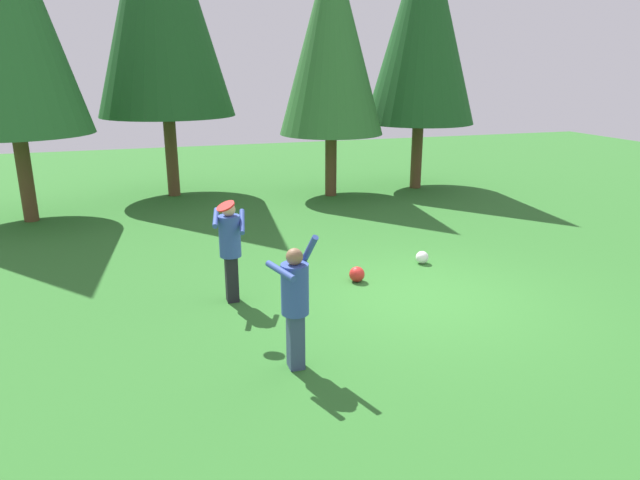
# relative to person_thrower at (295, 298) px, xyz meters

# --- Properties ---
(ground_plane) EXTENTS (40.00, 40.00, 0.00)m
(ground_plane) POSITION_rel_person_thrower_xyz_m (2.58, 1.62, -0.93)
(ground_plane) COLOR #2D6B28
(person_thrower) EXTENTS (0.61, 0.59, 1.73)m
(person_thrower) POSITION_rel_person_thrower_xyz_m (0.00, 0.00, 0.00)
(person_thrower) COLOR #38476B
(person_thrower) RESTS_ON ground_plane
(person_catcher) EXTENTS (0.58, 0.64, 1.62)m
(person_catcher) POSITION_rel_person_thrower_xyz_m (-0.41, 2.37, 0.03)
(person_catcher) COLOR black
(person_catcher) RESTS_ON ground_plane
(frisbee) EXTENTS (0.33, 0.34, 0.14)m
(frisbee) POSITION_rel_person_thrower_xyz_m (-0.56, 1.58, 0.83)
(frisbee) COLOR red
(ball_white) EXTENTS (0.24, 0.24, 0.24)m
(ball_white) POSITION_rel_person_thrower_xyz_m (3.36, 3.08, -0.81)
(ball_white) COLOR white
(ball_white) RESTS_ON ground_plane
(ball_red) EXTENTS (0.27, 0.27, 0.27)m
(ball_red) POSITION_rel_person_thrower_xyz_m (1.81, 2.56, -0.79)
(ball_red) COLOR red
(ball_red) RESTS_ON ground_plane
(tree_center) EXTENTS (2.93, 2.93, 6.99)m
(tree_center) POSITION_rel_person_thrower_xyz_m (3.64, 9.41, 3.44)
(tree_center) COLOR brown
(tree_center) RESTS_ON ground_plane
(tree_right) EXTENTS (3.26, 3.26, 7.78)m
(tree_right) POSITION_rel_person_thrower_xyz_m (6.52, 9.66, 3.94)
(tree_right) COLOR brown
(tree_right) RESTS_ON ground_plane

